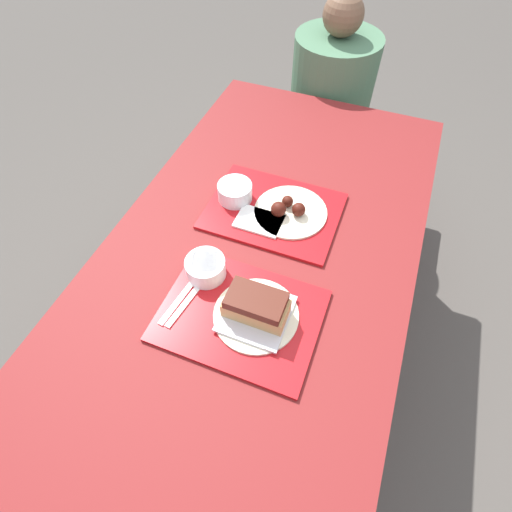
% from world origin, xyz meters
% --- Properties ---
extents(ground_plane, '(12.00, 12.00, 0.00)m').
position_xyz_m(ground_plane, '(0.00, 0.00, 0.00)').
color(ground_plane, '#4C4742').
extents(picnic_table, '(0.94, 1.82, 0.77)m').
position_xyz_m(picnic_table, '(0.00, 0.00, 0.68)').
color(picnic_table, maroon).
rests_on(picnic_table, ground_plane).
extents(picnic_bench_far, '(0.89, 0.28, 0.43)m').
position_xyz_m(picnic_bench_far, '(0.00, 1.13, 0.36)').
color(picnic_bench_far, maroon).
rests_on(picnic_bench_far, ground_plane).
extents(tray_near, '(0.43, 0.32, 0.01)m').
position_xyz_m(tray_near, '(0.04, -0.22, 0.77)').
color(tray_near, '#B21419').
rests_on(tray_near, picnic_table).
extents(tray_far, '(0.43, 0.32, 0.01)m').
position_xyz_m(tray_far, '(-0.01, 0.18, 0.77)').
color(tray_far, '#B21419').
rests_on(tray_far, picnic_table).
extents(bowl_coleslaw_near, '(0.11, 0.11, 0.06)m').
position_xyz_m(bowl_coleslaw_near, '(-0.11, -0.13, 0.81)').
color(bowl_coleslaw_near, silver).
rests_on(bowl_coleslaw_near, tray_near).
extents(brisket_sandwich_plate, '(0.23, 0.23, 0.09)m').
position_xyz_m(brisket_sandwich_plate, '(0.08, -0.21, 0.81)').
color(brisket_sandwich_plate, beige).
rests_on(brisket_sandwich_plate, tray_near).
extents(plastic_fork_near, '(0.04, 0.17, 0.00)m').
position_xyz_m(plastic_fork_near, '(-0.14, -0.24, 0.78)').
color(plastic_fork_near, white).
rests_on(plastic_fork_near, tray_near).
extents(plastic_knife_near, '(0.04, 0.17, 0.00)m').
position_xyz_m(plastic_knife_near, '(-0.12, -0.24, 0.78)').
color(plastic_knife_near, white).
rests_on(plastic_knife_near, tray_near).
extents(condiment_packet, '(0.04, 0.03, 0.01)m').
position_xyz_m(condiment_packet, '(0.03, -0.14, 0.78)').
color(condiment_packet, '#A59E93').
rests_on(condiment_packet, tray_near).
extents(bowl_coleslaw_far, '(0.11, 0.11, 0.06)m').
position_xyz_m(bowl_coleslaw_far, '(-0.15, 0.19, 0.81)').
color(bowl_coleslaw_far, silver).
rests_on(bowl_coleslaw_far, tray_far).
extents(wings_plate_far, '(0.24, 0.24, 0.06)m').
position_xyz_m(wings_plate_far, '(0.04, 0.19, 0.79)').
color(wings_plate_far, beige).
rests_on(wings_plate_far, tray_far).
extents(napkin_far, '(0.15, 0.10, 0.01)m').
position_xyz_m(napkin_far, '(-0.04, 0.12, 0.78)').
color(napkin_far, white).
rests_on(napkin_far, tray_far).
extents(person_seated_across, '(0.39, 0.39, 0.68)m').
position_xyz_m(person_seated_across, '(-0.05, 1.13, 0.70)').
color(person_seated_across, '#477051').
rests_on(person_seated_across, picnic_bench_far).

